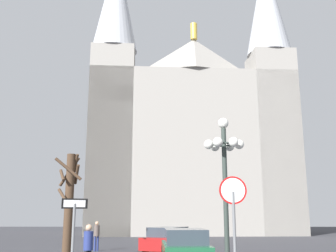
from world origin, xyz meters
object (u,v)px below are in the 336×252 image
street_lamp (225,170)px  pedestrian_standing (97,233)px  cathedral (191,136)px  parked_car_far_green (185,248)px  one_way_arrow_sign (73,237)px  pedestrian_walking (88,245)px  bare_tree (69,201)px  parked_car_near_red (169,240)px  stop_sign (234,212)px

street_lamp → pedestrian_standing: (-6.00, 9.98, -2.46)m
cathedral → parked_car_far_green: size_ratio=7.02×
cathedral → one_way_arrow_sign: size_ratio=13.28×
cathedral → street_lamp: (-0.38, -28.97, -6.88)m
one_way_arrow_sign → pedestrian_walking: 4.22m
one_way_arrow_sign → street_lamp: 5.66m
bare_tree → parked_car_near_red: bearing=46.9°
one_way_arrow_sign → parked_car_near_red: size_ratio=0.53×
street_lamp → bare_tree: street_lamp is taller
bare_tree → parked_car_near_red: 6.88m
parked_car_near_red → pedestrian_walking: (-2.68, -9.08, 0.39)m
pedestrian_walking → cathedral: bearing=80.0°
parked_car_far_green → pedestrian_standing: (-4.79, 6.01, 0.31)m
street_lamp → parked_car_far_green: 4.98m
one_way_arrow_sign → bare_tree: (-2.31, 8.43, 1.09)m
street_lamp → one_way_arrow_sign: bearing=-140.4°
pedestrian_standing → bare_tree: bearing=-94.7°
cathedral → one_way_arrow_sign: (-4.48, -32.35, -8.82)m
bare_tree → pedestrian_walking: bearing=-66.8°
cathedral → pedestrian_standing: 22.10m
stop_sign → one_way_arrow_sign: stop_sign is taller
one_way_arrow_sign → bare_tree: bearing=105.3°
one_way_arrow_sign → parked_car_far_green: bearing=68.5°
cathedral → pedestrian_standing: bearing=-108.6°
cathedral → bare_tree: size_ratio=6.68×
parked_car_near_red → pedestrian_walking: 9.47m
street_lamp → bare_tree: (-6.41, 5.04, -0.85)m
street_lamp → parked_car_near_red: 10.42m
pedestrian_standing → one_way_arrow_sign: bearing=-81.9°
cathedral → pedestrian_standing: (-6.38, -18.99, -9.33)m
one_way_arrow_sign → street_lamp: (4.10, 3.39, 1.94)m
stop_sign → one_way_arrow_sign: 4.02m
one_way_arrow_sign → bare_tree: 8.80m
stop_sign → parked_car_far_green: size_ratio=0.66×
cathedral → pedestrian_standing: cathedral is taller
bare_tree → parked_car_far_green: bare_tree is taller
one_way_arrow_sign → pedestrian_standing: size_ratio=1.47×
parked_car_near_red → one_way_arrow_sign: bearing=-99.5°
parked_car_near_red → parked_car_far_green: size_ratio=1.00×
cathedral → one_way_arrow_sign: 33.83m
stop_sign → pedestrian_walking: stop_sign is taller
parked_car_near_red → cathedral: bearing=83.2°
parked_car_far_green → pedestrian_standing: size_ratio=2.78×
pedestrian_standing → parked_car_far_green: bearing=-51.4°
parked_car_near_red → stop_sign: bearing=-82.2°
parked_car_near_red → pedestrian_standing: bearing=178.3°
cathedral → parked_car_near_red: size_ratio=7.01×
one_way_arrow_sign → parked_car_near_red: bearing=80.5°
stop_sign → bare_tree: size_ratio=0.63×
parked_car_near_red → bare_tree: bearing=-133.1°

